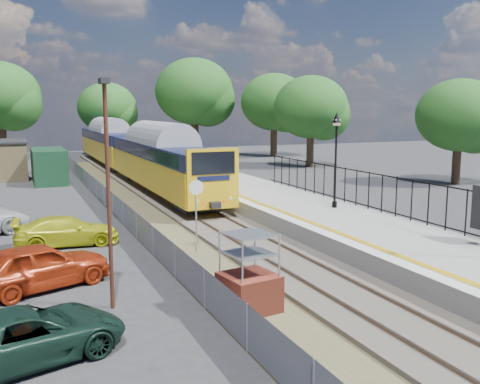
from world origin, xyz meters
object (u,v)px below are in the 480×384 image
car_green (26,336)px  car_red (39,266)px  brick_plinth (249,274)px  car_yellow (67,231)px  speed_sign (196,203)px  victorian_lamp_north (336,138)px  carpark_lamp (108,179)px  train (129,149)px

car_green → car_red: 5.17m
brick_plinth → car_yellow: size_ratio=0.54×
speed_sign → car_red: size_ratio=0.66×
victorian_lamp_north → brick_plinth: (-8.42, -8.68, -3.20)m
carpark_lamp → car_red: size_ratio=1.46×
speed_sign → car_yellow: speed_sign is taller
train → car_red: size_ratio=9.22×
speed_sign → car_yellow: size_ratio=0.69×
carpark_lamp → brick_plinth: bearing=-27.1°
brick_plinth → carpark_lamp: 4.71m
victorian_lamp_north → train: size_ratio=0.11×
brick_plinth → car_red: (-5.33, 4.36, -0.34)m
victorian_lamp_north → train: 23.81m
car_yellow → carpark_lamp: bearing=-172.6°
speed_sign → car_yellow: (-4.61, 3.26, -1.39)m
train → brick_plinth: size_ratio=17.86×
carpark_lamp → car_green: size_ratio=1.45×
speed_sign → carpark_lamp: 6.48m
car_green → car_yellow: bearing=-26.8°
brick_plinth → speed_sign: (0.62, 6.50, 0.90)m
train → car_green: bearing=-105.3°
brick_plinth → car_red: bearing=140.7°
car_red → car_yellow: size_ratio=1.05×
car_yellow → brick_plinth: bearing=-154.0°
train → speed_sign: (-2.50, -25.31, -0.34)m
victorian_lamp_north → car_red: size_ratio=1.04×
speed_sign → carpark_lamp: bearing=-129.7°
brick_plinth → car_green: 5.89m
car_green → speed_sign: bearing=-58.4°
speed_sign → car_green: 9.83m
carpark_lamp → car_yellow: 8.57m
victorian_lamp_north → speed_sign: bearing=-164.3°
train → brick_plinth: 31.99m
brick_plinth → speed_sign: speed_sign is taller
carpark_lamp → car_yellow: carpark_lamp is taller
speed_sign → carpark_lamp: (-4.10, -4.71, 1.72)m
brick_plinth → car_yellow: bearing=112.2°
car_red → brick_plinth: bearing=-150.3°
carpark_lamp → car_green: carpark_lamp is taller
train → car_red: (-8.45, -27.45, -1.59)m
victorian_lamp_north → car_yellow: (-12.41, 1.07, -3.69)m
brick_plinth → victorian_lamp_north: bearing=45.9°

